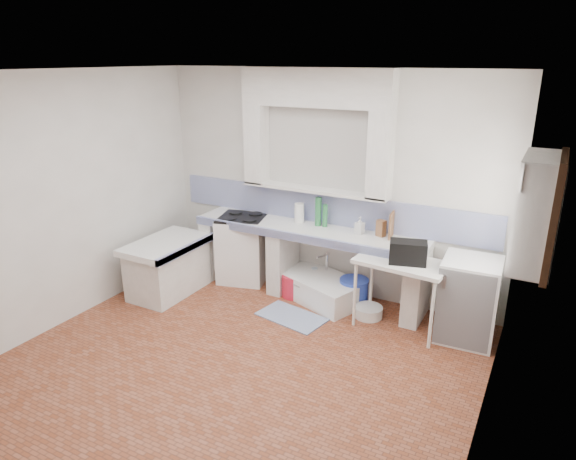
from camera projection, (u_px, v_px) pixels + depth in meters
The scene contains 36 objects.
floor at pixel (241, 361), 5.13m from camera, with size 4.50×4.50×0.00m, color brown.
ceiling at pixel (231, 71), 4.23m from camera, with size 4.50×4.50×0.00m, color silver.
wall_back at pixel (326, 185), 6.34m from camera, with size 4.50×4.50×0.00m, color silver.
wall_front at pixel (48, 326), 3.01m from camera, with size 4.50×4.50×0.00m, color silver.
wall_left at pixel (69, 199), 5.69m from camera, with size 4.50×4.50×0.00m, color silver.
wall_right at pixel (496, 278), 3.67m from camera, with size 4.50×4.50×0.00m, color silver.
alcove_mass at pixel (316, 87), 5.91m from camera, with size 1.90×0.25×0.45m, color silver.
window_frame at pixel (538, 212), 4.52m from camera, with size 0.35×0.86×1.06m, color #3B2312.
lace_valance at pixel (527, 169), 4.47m from camera, with size 0.01×0.84×0.24m, color white.
counter_slab at pixel (308, 231), 6.31m from camera, with size 3.00×0.60×0.08m, color white.
counter_lip at pixel (297, 238), 6.08m from camera, with size 3.00×0.04×0.10m, color navy.
counter_pier_left at pixel (217, 246), 7.09m from camera, with size 0.20×0.55×0.82m, color silver.
counter_pier_mid at pixel (283, 259), 6.62m from camera, with size 0.20×0.55×0.82m, color silver.
counter_pier_right at pixel (416, 287), 5.83m from camera, with size 0.20×0.55×0.82m, color silver.
peninsula_top at pixel (166, 244), 6.43m from camera, with size 0.70×1.10×0.08m, color white.
peninsula_base at pixel (168, 270), 6.55m from camera, with size 0.60×1.00×0.62m, color silver.
peninsula_lip at pixel (187, 249), 6.28m from camera, with size 0.04×1.10×0.10m, color navy.
backsplash at pixel (325, 208), 6.43m from camera, with size 4.27×0.03×0.40m, color navy.
stove at pixel (243, 249), 6.90m from camera, with size 0.61×0.59×0.87m, color white.
sink at pixel (319, 288), 6.43m from camera, with size 1.13×0.61×0.27m, color white.
side_table at pixel (400, 295), 5.64m from camera, with size 0.98×0.54×0.04m, color white.
fridge at pixel (468, 300), 5.43m from camera, with size 0.59×0.59×0.91m, color white.
bucket_red at pixel (294, 285), 6.49m from camera, with size 0.31×0.31×0.29m, color red.
bucket_orange at pixel (318, 290), 6.39m from camera, with size 0.28×0.28×0.26m, color orange.
bucket_blue at pixel (354, 292), 6.26m from camera, with size 0.36×0.36×0.34m, color #2842BD.
basin_white at pixel (369, 312), 5.99m from camera, with size 0.33×0.33×0.13m, color white.
water_bottle_a at pixel (314, 279), 6.65m from camera, with size 0.08×0.08×0.31m, color silver.
water_bottle_b at pixel (330, 283), 6.56m from camera, with size 0.08×0.08×0.30m, color silver.
black_bag at pixel (408, 252), 5.41m from camera, with size 0.39×0.22×0.24m, color black.
green_bottle_a at pixel (318, 212), 6.34m from camera, with size 0.08×0.08×0.36m, color #29763D.
green_bottle_b at pixel (325, 216), 6.31m from camera, with size 0.06×0.06×0.29m, color #29763D.
knife_block at pixel (381, 228), 5.98m from camera, with size 0.10×0.08×0.20m, color #95653B.
cutting_board at pixel (391, 225), 5.92m from camera, with size 0.02×0.22×0.31m, color #95653B.
paper_towel at pixel (299, 213), 6.47m from camera, with size 0.13×0.13×0.25m, color white.
soap_bottle at pixel (360, 225), 6.06m from camera, with size 0.09×0.10×0.21m, color white.
rug at pixel (292, 317), 5.99m from camera, with size 0.79×0.45×0.01m, color navy.
Camera 1 is at (2.52, -3.67, 2.92)m, focal length 31.69 mm.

